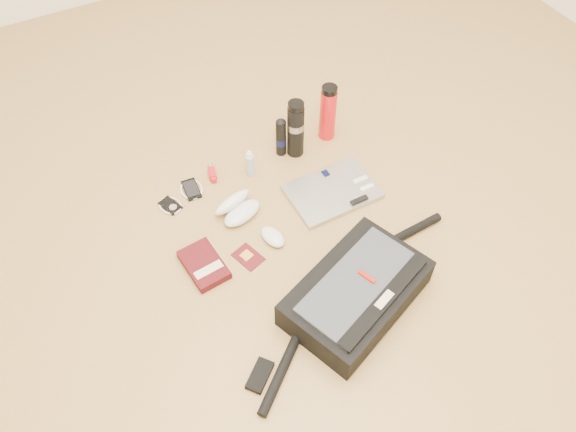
# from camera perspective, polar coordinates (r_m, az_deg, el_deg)

# --- Properties ---
(ground) EXTENTS (4.00, 4.00, 0.00)m
(ground) POSITION_cam_1_polar(r_m,az_deg,el_deg) (2.09, 1.31, -3.34)
(ground) COLOR #A37C44
(ground) RESTS_ON ground
(messenger_bag) EXTENTS (0.95, 0.46, 0.14)m
(messenger_bag) POSITION_cam_1_polar(r_m,az_deg,el_deg) (1.93, 6.93, -7.82)
(messenger_bag) COLOR black
(messenger_bag) RESTS_ON ground
(laptop) EXTENTS (0.35, 0.24, 0.03)m
(laptop) POSITION_cam_1_polar(r_m,az_deg,el_deg) (2.25, 4.56, 2.49)
(laptop) COLOR #AAAAAC
(laptop) RESTS_ON ground
(book) EXTENTS (0.14, 0.20, 0.04)m
(book) POSITION_cam_1_polar(r_m,az_deg,el_deg) (2.05, -8.49, -4.91)
(book) COLOR #3F090E
(book) RESTS_ON ground
(passport) EXTENTS (0.11, 0.13, 0.01)m
(passport) POSITION_cam_1_polar(r_m,az_deg,el_deg) (2.07, -4.08, -4.17)
(passport) COLOR #490C11
(passport) RESTS_ON ground
(mouse) EXTENTS (0.09, 0.12, 0.04)m
(mouse) POSITION_cam_1_polar(r_m,az_deg,el_deg) (2.10, -1.56, -2.13)
(mouse) COLOR silver
(mouse) RESTS_ON ground
(sunglasses_case) EXTENTS (0.20, 0.18, 0.10)m
(sunglasses_case) POSITION_cam_1_polar(r_m,az_deg,el_deg) (2.17, -5.16, 0.85)
(sunglasses_case) COLOR silver
(sunglasses_case) RESTS_ON ground
(ipod) EXTENTS (0.10, 0.10, 0.01)m
(ipod) POSITION_cam_1_polar(r_m,az_deg,el_deg) (2.25, -11.88, 1.04)
(ipod) COLOR black
(ipod) RESTS_ON ground
(phone) EXTENTS (0.09, 0.11, 0.01)m
(phone) POSITION_cam_1_polar(r_m,az_deg,el_deg) (2.29, -9.79, 2.70)
(phone) COLOR black
(phone) RESTS_ON ground
(inhaler) EXTENTS (0.04, 0.10, 0.03)m
(inhaler) POSITION_cam_1_polar(r_m,az_deg,el_deg) (2.33, -7.72, 4.38)
(inhaler) COLOR #B5101C
(inhaler) RESTS_ON ground
(spray_bottle) EXTENTS (0.04, 0.04, 0.13)m
(spray_bottle) POSITION_cam_1_polar(r_m,az_deg,el_deg) (2.29, -3.87, 5.27)
(spray_bottle) COLOR #93B2C5
(spray_bottle) RESTS_ON ground
(aerosol_can) EXTENTS (0.05, 0.05, 0.18)m
(aerosol_can) POSITION_cam_1_polar(r_m,az_deg,el_deg) (2.34, -0.72, 8.02)
(aerosol_can) COLOR black
(aerosol_can) RESTS_ON ground
(thermos_black) EXTENTS (0.09, 0.09, 0.27)m
(thermos_black) POSITION_cam_1_polar(r_m,az_deg,el_deg) (2.32, 0.78, 8.86)
(thermos_black) COLOR black
(thermos_black) RESTS_ON ground
(thermos_red) EXTENTS (0.09, 0.09, 0.26)m
(thermos_red) POSITION_cam_1_polar(r_m,az_deg,el_deg) (2.40, 4.07, 10.43)
(thermos_red) COLOR red
(thermos_red) RESTS_ON ground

